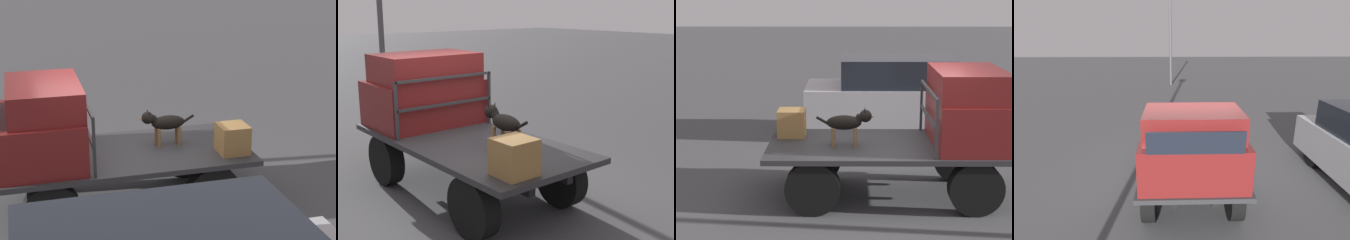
% 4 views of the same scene
% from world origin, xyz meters
% --- Properties ---
extents(ground_plane, '(80.00, 80.00, 0.00)m').
position_xyz_m(ground_plane, '(0.00, 0.00, 0.00)').
color(ground_plane, '#474749').
extents(flatbed_truck, '(3.84, 1.85, 0.87)m').
position_xyz_m(flatbed_truck, '(0.00, 0.00, 0.62)').
color(flatbed_truck, black).
rests_on(flatbed_truck, ground).
extents(truck_cab, '(1.23, 1.73, 1.18)m').
position_xyz_m(truck_cab, '(1.23, 0.00, 1.43)').
color(truck_cab, maroon).
rests_on(truck_cab, flatbed_truck).
extents(truck_headboard, '(0.04, 1.73, 0.87)m').
position_xyz_m(truck_headboard, '(0.57, 0.00, 1.44)').
color(truck_headboard, '#2D2D30').
rests_on(truck_headboard, flatbed_truck).
extents(dog, '(0.90, 0.23, 0.61)m').
position_xyz_m(dog, '(-0.66, -0.13, 1.24)').
color(dog, brown).
rests_on(dog, flatbed_truck).
extents(cargo_crate, '(0.44, 0.44, 0.44)m').
position_xyz_m(cargo_crate, '(-1.60, 0.46, 1.09)').
color(cargo_crate, olive).
rests_on(cargo_crate, flatbed_truck).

